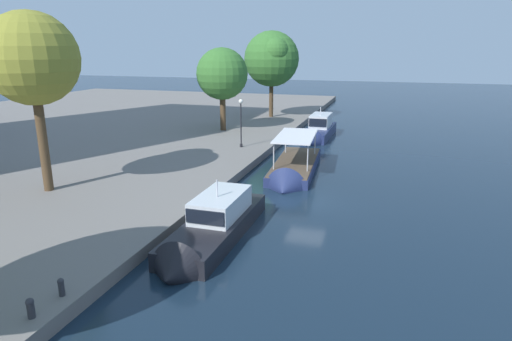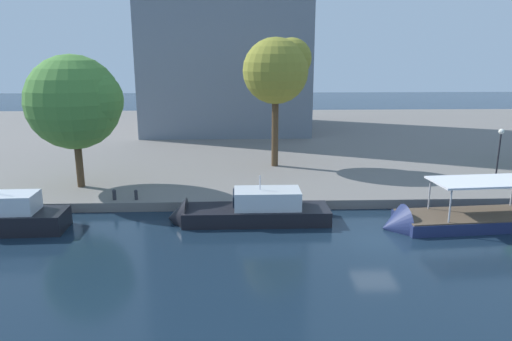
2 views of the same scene
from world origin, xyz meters
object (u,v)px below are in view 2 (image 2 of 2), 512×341
at_px(mooring_bollard_1, 136,194).
at_px(motor_yacht_1, 246,213).
at_px(lamp_post, 499,151).
at_px(tree_3, 279,69).
at_px(mooring_bollard_0, 114,194).
at_px(tree_1, 78,101).
at_px(tour_boat_2, 463,222).

bearing_deg(mooring_bollard_1, motor_yacht_1, -21.15).
bearing_deg(lamp_post, motor_yacht_1, -165.41).
height_order(motor_yacht_1, tree_3, tree_3).
relative_size(mooring_bollard_0, lamp_post, 0.17).
bearing_deg(mooring_bollard_0, mooring_bollard_1, -0.52).
bearing_deg(tree_3, motor_yacht_1, -103.63).
xyz_separation_m(motor_yacht_1, tree_1, (-12.26, 6.44, 6.63)).
height_order(motor_yacht_1, tree_1, tree_1).
height_order(mooring_bollard_1, tree_1, tree_1).
bearing_deg(lamp_post, tree_3, 153.14).
distance_m(tour_boat_2, mooring_bollard_0, 23.34).
relative_size(lamp_post, tree_1, 0.46).
relative_size(lamp_post, tree_3, 0.40).
bearing_deg(lamp_post, tour_boat_2, -130.64).
height_order(tour_boat_2, mooring_bollard_1, tour_boat_2).
xyz_separation_m(tour_boat_2, lamp_post, (5.43, 6.32, 3.30)).
relative_size(motor_yacht_1, tree_1, 1.04).
bearing_deg(tree_3, tour_boat_2, -53.80).
bearing_deg(tree_3, lamp_post, -26.86).
bearing_deg(tree_1, mooring_bollard_0, -48.50).
bearing_deg(motor_yacht_1, lamp_post, -165.37).
height_order(tree_1, tree_3, tree_3).
bearing_deg(lamp_post, mooring_bollard_0, -175.97).
bearing_deg(mooring_bollard_0, motor_yacht_1, -17.98).
bearing_deg(lamp_post, tree_1, 177.34).
height_order(tour_boat_2, mooring_bollard_0, tour_boat_2).
xyz_separation_m(tree_1, tree_3, (15.43, 6.63, 2.13)).
distance_m(motor_yacht_1, mooring_bollard_0, 9.69).
bearing_deg(tour_boat_2, tree_1, -21.15).
height_order(mooring_bollard_0, tree_3, tree_3).
relative_size(motor_yacht_1, mooring_bollard_1, 14.08).
bearing_deg(tree_3, tree_1, -156.74).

